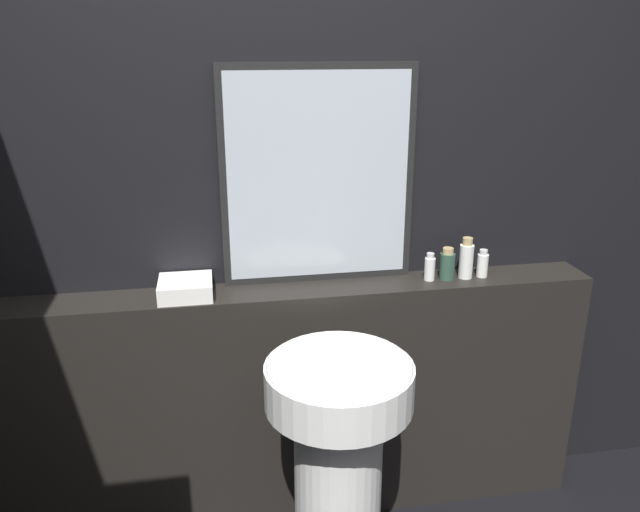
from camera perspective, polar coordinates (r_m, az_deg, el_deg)
wall_back at (r=2.30m, az=-2.57°, el=4.86°), size 8.00×0.06×2.50m
vanity_counter at (r=2.49m, az=-1.91°, el=-13.30°), size 2.23×0.20×0.96m
pedestal_sink at (r=2.11m, az=1.67°, el=-18.24°), size 0.46×0.46×0.89m
mirror at (r=2.24m, az=-0.16°, el=7.26°), size 0.70×0.03×0.78m
towel_stack at (r=2.24m, az=-12.19°, el=-2.87°), size 0.19×0.18×0.06m
shampoo_bottle at (r=2.36m, az=10.00°, el=-1.06°), size 0.04×0.04×0.11m
conditioner_bottle at (r=2.38m, az=11.55°, el=-0.78°), size 0.06×0.06×0.12m
lotion_bottle at (r=2.41m, az=13.22°, el=-0.30°), size 0.05×0.05×0.16m
body_wash_bottle at (r=2.44m, az=14.64°, el=-0.73°), size 0.04×0.04×0.11m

